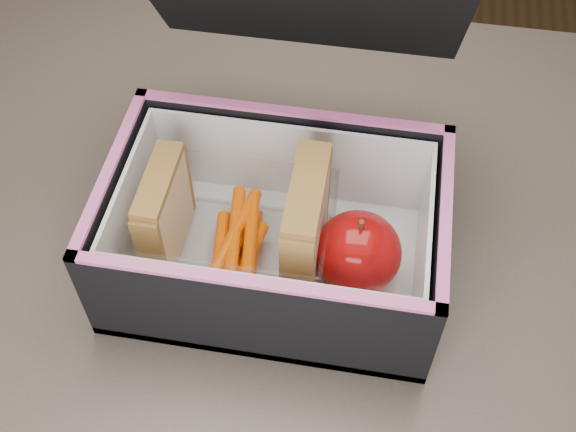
{
  "coord_description": "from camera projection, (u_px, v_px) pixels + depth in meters",
  "views": [
    {
      "loc": [
        0.02,
        -0.36,
        1.3
      ],
      "look_at": [
        -0.04,
        0.01,
        0.81
      ],
      "focal_mm": 45.0,
      "sensor_mm": 36.0,
      "label": 1
    }
  ],
  "objects": [
    {
      "name": "sandwich_left",
      "position": [
        165.0,
        212.0,
        0.63
      ],
      "size": [
        0.02,
        0.08,
        0.09
      ],
      "color": "#D1B581",
      "rests_on": "plastic_tub"
    },
    {
      "name": "red_apple",
      "position": [
        358.0,
        253.0,
        0.61
      ],
      "size": [
        0.08,
        0.08,
        0.08
      ],
      "rotation": [
        0.0,
        0.0,
        -0.04
      ],
      "color": "maroon",
      "rests_on": "paper_napkin"
    },
    {
      "name": "plastic_tub",
      "position": [
        235.0,
        233.0,
        0.63
      ],
      "size": [
        0.17,
        0.12,
        0.07
      ],
      "primitive_type": null,
      "color": "white",
      "rests_on": "lunch_bag"
    },
    {
      "name": "kitchen_table",
      "position": [
        329.0,
        326.0,
        0.73
      ],
      "size": [
        1.2,
        0.8,
        0.75
      ],
      "color": "brown",
      "rests_on": "ground"
    },
    {
      "name": "lunch_bag",
      "position": [
        276.0,
        221.0,
        0.62
      ],
      "size": [
        0.28,
        0.29,
        0.26
      ],
      "color": "black",
      "rests_on": "kitchen_table"
    },
    {
      "name": "paper_napkin",
      "position": [
        356.0,
        272.0,
        0.64
      ],
      "size": [
        0.08,
        0.09,
        0.01
      ],
      "primitive_type": "cube",
      "rotation": [
        0.0,
        0.0,
        0.11
      ],
      "color": "white",
      "rests_on": "lunch_bag"
    },
    {
      "name": "carrot_sticks",
      "position": [
        236.0,
        254.0,
        0.63
      ],
      "size": [
        0.05,
        0.13,
        0.03
      ],
      "color": "#E14600",
      "rests_on": "plastic_tub"
    },
    {
      "name": "sandwich_right",
      "position": [
        306.0,
        227.0,
        0.61
      ],
      "size": [
        0.03,
        0.1,
        0.11
      ],
      "color": "#D1B581",
      "rests_on": "plastic_tub"
    }
  ]
}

